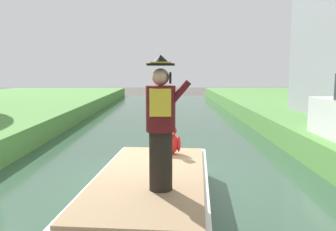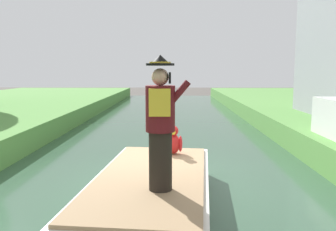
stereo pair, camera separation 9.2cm
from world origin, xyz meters
TOP-DOWN VIEW (x-y plane):
  - ground_plane at (0.00, 0.00)m, footprint 80.00×80.00m
  - canal_water at (0.00, 0.00)m, footprint 7.07×48.00m
  - boat at (0.00, -1.40)m, footprint 2.15×4.34m
  - person_pirate at (0.18, -2.11)m, footprint 0.61×0.42m
  - parrot_plush at (0.34, -0.03)m, footprint 0.36×0.34m

SIDE VIEW (x-z plane):
  - ground_plane at x=0.00m, z-range 0.00..0.00m
  - canal_water at x=0.00m, z-range 0.00..0.10m
  - boat at x=0.00m, z-range 0.10..0.71m
  - parrot_plush at x=0.34m, z-range 0.67..1.24m
  - person_pirate at x=0.18m, z-range 0.71..2.56m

